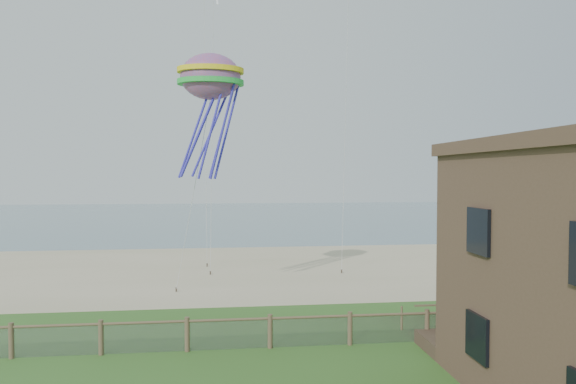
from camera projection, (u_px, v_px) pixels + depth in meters
name	position (u px, v px, depth m)	size (l,w,h in m)	color
sand_beach	(250.00, 268.00, 34.72)	(72.00, 20.00, 0.02)	tan
ocean	(237.00, 216.00, 78.39)	(160.00, 68.00, 0.02)	slate
chainlink_fence	(270.00, 333.00, 18.82)	(36.20, 0.20, 1.25)	brown
picnic_table	(475.00, 339.00, 18.72)	(1.80, 1.36, 0.76)	#513A2E
octopus_kite	(211.00, 112.00, 24.76)	(3.21, 2.27, 6.61)	#FA3827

